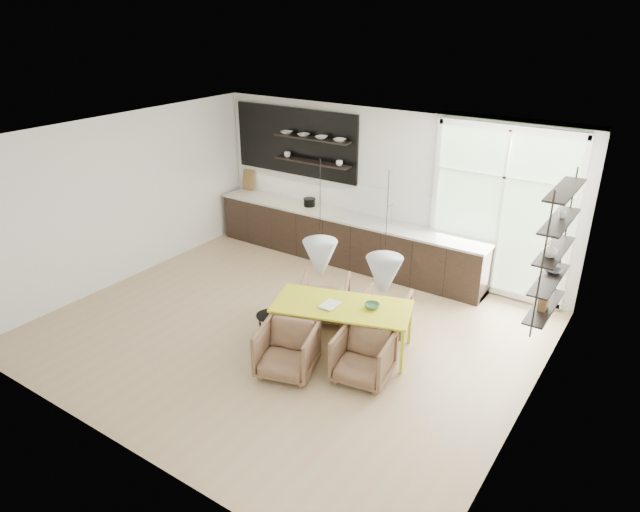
{
  "coord_description": "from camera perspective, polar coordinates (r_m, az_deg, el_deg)",
  "views": [
    {
      "loc": [
        4.58,
        -5.91,
        4.54
      ],
      "look_at": [
        0.21,
        0.6,
        1.07
      ],
      "focal_mm": 32.0,
      "sensor_mm": 36.0,
      "label": 1
    }
  ],
  "objects": [
    {
      "name": "armchair_front_left",
      "position": [
        7.66,
        -3.32,
        -9.4
      ],
      "size": [
        0.92,
        0.94,
        0.68
      ],
      "primitive_type": "imported",
      "rotation": [
        0.0,
        0.0,
        0.3
      ],
      "color": "brown",
      "rests_on": "ground"
    },
    {
      "name": "table_book",
      "position": [
        8.01,
        0.34,
        -4.7
      ],
      "size": [
        0.23,
        0.3,
        0.03
      ],
      "primitive_type": "imported",
      "rotation": [
        0.0,
        0.0,
        -0.03
      ],
      "color": "white",
      "rests_on": "dining_table"
    },
    {
      "name": "kitchen_run",
      "position": [
        10.83,
        2.2,
        2.5
      ],
      "size": [
        5.54,
        0.69,
        2.75
      ],
      "color": "black",
      "rests_on": "ground"
    },
    {
      "name": "table_bowl",
      "position": [
        7.92,
        5.22,
        -4.99
      ],
      "size": [
        0.26,
        0.26,
        0.07
      ],
      "primitive_type": "imported",
      "rotation": [
        0.0,
        0.0,
        0.3
      ],
      "color": "#41704A",
      "rests_on": "dining_table"
    },
    {
      "name": "wire_stool",
      "position": [
        8.3,
        -5.13,
        -6.89
      ],
      "size": [
        0.38,
        0.38,
        0.48
      ],
      "rotation": [
        0.0,
        0.0,
        -0.05
      ],
      "color": "black",
      "rests_on": "ground"
    },
    {
      "name": "armchair_back_left",
      "position": [
        8.92,
        0.52,
        -4.19
      ],
      "size": [
        0.99,
        1.0,
        0.69
      ],
      "primitive_type": "imported",
      "rotation": [
        0.0,
        0.0,
        3.61
      ],
      "color": "brown",
      "rests_on": "ground"
    },
    {
      "name": "dining_table",
      "position": [
        8.0,
        2.23,
        -5.24
      ],
      "size": [
        2.09,
        1.41,
        0.7
      ],
      "rotation": [
        0.0,
        0.0,
        0.31
      ],
      "color": "gold",
      "rests_on": "ground"
    },
    {
      "name": "armchair_front_right",
      "position": [
        7.56,
        4.33,
        -10.03
      ],
      "size": [
        0.82,
        0.83,
        0.66
      ],
      "primitive_type": "imported",
      "rotation": [
        0.0,
        0.0,
        0.16
      ],
      "color": "brown",
      "rests_on": "ground"
    },
    {
      "name": "room",
      "position": [
        8.63,
        3.89,
        2.91
      ],
      "size": [
        7.02,
        6.01,
        2.91
      ],
      "color": "tan",
      "rests_on": "ground"
    },
    {
      "name": "armchair_back_right",
      "position": [
        8.63,
        6.54,
        -5.6
      ],
      "size": [
        0.81,
        0.83,
        0.63
      ],
      "primitive_type": "imported",
      "rotation": [
        0.0,
        0.0,
        3.36
      ],
      "color": "brown",
      "rests_on": "ground"
    },
    {
      "name": "right_shelving",
      "position": [
        7.74,
        22.27,
        0.08
      ],
      "size": [
        0.26,
        1.22,
        1.9
      ],
      "color": "black",
      "rests_on": "ground"
    }
  ]
}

